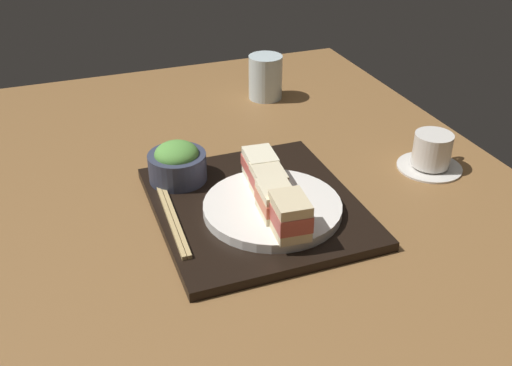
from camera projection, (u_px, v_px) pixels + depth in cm
name	position (u px, v px, depth cm)	size (l,w,h in cm)	color
ground_plane	(253.00, 205.00, 105.12)	(140.00, 100.00, 3.00)	brown
serving_tray	(256.00, 207.00, 100.54)	(36.60, 33.07, 1.69)	black
sandwich_plate	(272.00, 207.00, 97.24)	(22.77, 22.77, 1.65)	white
sandwich_nearmost	(260.00, 166.00, 102.61)	(7.41, 5.86, 4.89)	#EFE5C1
sandwich_inner_near	(268.00, 182.00, 97.94)	(7.39, 5.59, 4.78)	beige
sandwich_inner_far	(277.00, 200.00, 93.21)	(7.40, 5.68, 4.89)	beige
sandwich_farmost	(287.00, 216.00, 88.22)	(7.24, 5.69, 6.03)	beige
salad_bowl	(177.00, 163.00, 105.02)	(10.34, 10.34, 7.21)	#33384C
chopsticks_pair	(173.00, 219.00, 95.23)	(21.27, 2.28, 0.70)	tan
coffee_cup	(432.00, 153.00, 112.10)	(12.29, 12.29, 7.16)	silver
drinking_glass	(265.00, 77.00, 140.68)	(7.99, 7.99, 10.37)	silver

